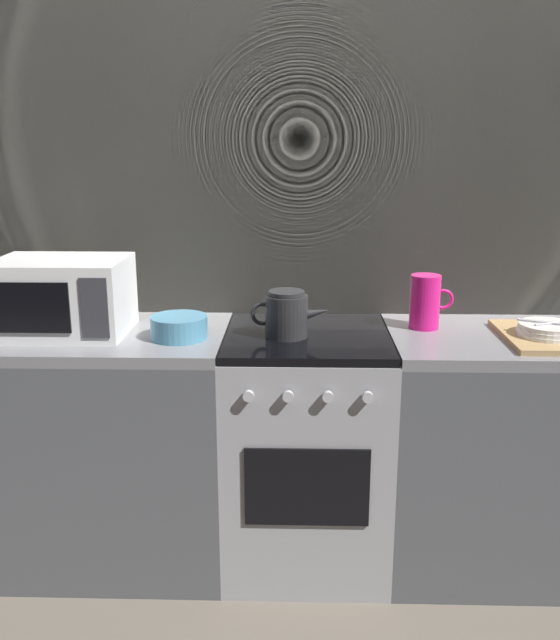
{
  "coord_description": "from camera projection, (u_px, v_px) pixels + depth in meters",
  "views": [
    {
      "loc": [
        -0.03,
        -2.39,
        1.58
      ],
      "look_at": [
        -0.1,
        0.0,
        0.95
      ],
      "focal_mm": 38.67,
      "sensor_mm": 36.0,
      "label": 1
    }
  ],
  "objects": [
    {
      "name": "mixing_bowl",
      "position": [
        179.0,
        327.0,
        2.42
      ],
      "size": [
        0.2,
        0.2,
        0.08
      ],
      "primitive_type": "cylinder",
      "color": "teal",
      "rests_on": "counter_left"
    },
    {
      "name": "kettle",
      "position": [
        287.0,
        314.0,
        2.43
      ],
      "size": [
        0.28,
        0.15,
        0.17
      ],
      "color": "#262628",
      "rests_on": "stove_unit"
    },
    {
      "name": "back_wall",
      "position": [
        307.0,
        238.0,
        2.72
      ],
      "size": [
        3.6,
        0.05,
        2.4
      ],
      "color": "#B2AD9E",
      "rests_on": "ground_plane"
    },
    {
      "name": "microwave",
      "position": [
        62.0,
        297.0,
        2.46
      ],
      "size": [
        0.46,
        0.35,
        0.27
      ],
      "color": "white",
      "rests_on": "counter_left"
    },
    {
      "name": "counter_right",
      "position": [
        546.0,
        451.0,
        2.58
      ],
      "size": [
        1.2,
        0.6,
        0.9
      ],
      "color": "#515459",
      "rests_on": "ground_plane"
    },
    {
      "name": "counter_left",
      "position": [
        70.0,
        445.0,
        2.62
      ],
      "size": [
        1.2,
        0.6,
        0.9
      ],
      "color": "#515459",
      "rests_on": "ground_plane"
    },
    {
      "name": "dish_pile",
      "position": [
        547.0,
        334.0,
        2.4
      ],
      "size": [
        0.3,
        0.4,
        0.07
      ],
      "color": "tan",
      "rests_on": "counter_right"
    },
    {
      "name": "pitcher",
      "position": [
        425.0,
        302.0,
        2.54
      ],
      "size": [
        0.16,
        0.11,
        0.2
      ],
      "color": "#E5197A",
      "rests_on": "counter_right"
    },
    {
      "name": "stove_unit",
      "position": [
        306.0,
        448.0,
        2.6
      ],
      "size": [
        0.6,
        0.63,
        0.9
      ],
      "color": "#9E9EA3",
      "rests_on": "ground_plane"
    },
    {
      "name": "ground_plane",
      "position": [
        305.0,
        553.0,
        2.72
      ],
      "size": [
        8.0,
        8.0,
        0.0
      ],
      "primitive_type": "plane",
      "color": "#6B6054"
    }
  ]
}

